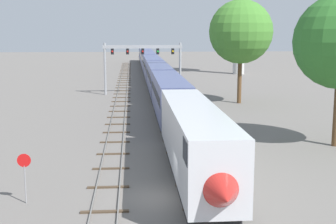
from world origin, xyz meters
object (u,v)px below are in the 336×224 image
Objects in this scene: passenger_train at (153,69)px; stop_sign at (25,171)px; signal_gantry at (143,57)px; trackside_tree_mid at (241,32)px.

passenger_train is 47.84× the size of stop_sign.
passenger_train is 11.39× the size of signal_gantry.
signal_gantry is 4.20× the size of stop_sign.
signal_gantry is 46.69m from stop_sign.
passenger_train is 63.61m from stop_sign.
trackside_tree_mid reaches higher than signal_gantry.
stop_sign is (-10.00, -62.81, -0.74)m from passenger_train.
trackside_tree_mid is (20.51, 35.91, 7.67)m from stop_sign.
signal_gantry is at bearing -97.57° from passenger_train.
stop_sign is at bearing -99.05° from passenger_train.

